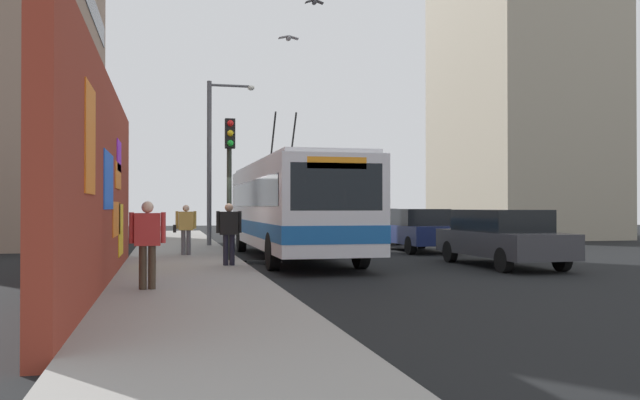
# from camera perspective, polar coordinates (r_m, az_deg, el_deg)

# --- Properties ---
(ground_plane) EXTENTS (80.00, 80.00, 0.00)m
(ground_plane) POSITION_cam_1_polar(r_m,az_deg,el_deg) (18.10, -6.64, -5.86)
(ground_plane) COLOR black
(sidewalk_slab) EXTENTS (48.00, 3.20, 0.15)m
(sidewalk_slab) POSITION_cam_1_polar(r_m,az_deg,el_deg) (17.97, -11.74, -5.65)
(sidewalk_slab) COLOR gray
(sidewalk_slab) RESTS_ON ground_plane
(graffiti_wall) EXTENTS (13.47, 0.32, 4.22)m
(graffiti_wall) POSITION_cam_1_polar(r_m,az_deg,el_deg) (13.70, -18.54, 1.29)
(graffiti_wall) COLOR maroon
(graffiti_wall) RESTS_ON ground_plane
(building_far_left) EXTENTS (12.84, 7.64, 20.23)m
(building_far_left) POSITION_cam_1_polar(r_m,az_deg,el_deg) (33.27, -26.01, 14.18)
(building_far_left) COLOR gray
(building_far_left) RESTS_ON ground_plane
(building_far_right) EXTENTS (9.86, 7.08, 15.39)m
(building_far_right) POSITION_cam_1_polar(r_m,az_deg,el_deg) (38.18, 17.08, 8.53)
(building_far_right) COLOR #9E937F
(building_far_right) RESTS_ON ground_plane
(city_bus) EXTENTS (11.32, 2.67, 4.85)m
(city_bus) POSITION_cam_1_polar(r_m,az_deg,el_deg) (20.74, -2.49, -0.45)
(city_bus) COLOR silver
(city_bus) RESTS_ON ground_plane
(parked_car_dark_gray) EXTENTS (4.81, 1.87, 1.58)m
(parked_car_dark_gray) POSITION_cam_1_polar(r_m,az_deg,el_deg) (18.84, 15.59, -3.09)
(parked_car_dark_gray) COLOR #38383D
(parked_car_dark_gray) RESTS_ON ground_plane
(parked_car_navy) EXTENTS (4.58, 1.85, 1.58)m
(parked_car_navy) POSITION_cam_1_polar(r_m,az_deg,el_deg) (24.58, 8.41, -2.52)
(parked_car_navy) COLOR navy
(parked_car_navy) RESTS_ON ground_plane
(parked_car_silver) EXTENTS (4.27, 1.95, 1.58)m
(parked_car_silver) POSITION_cam_1_polar(r_m,az_deg,el_deg) (29.83, 4.43, -2.18)
(parked_car_silver) COLOR #B7B7BC
(parked_car_silver) RESTS_ON ground_plane
(pedestrian_near_wall) EXTENTS (0.22, 0.66, 1.61)m
(pedestrian_near_wall) POSITION_cam_1_polar(r_m,az_deg,el_deg) (12.37, -14.88, -3.22)
(pedestrian_near_wall) COLOR #3F3326
(pedestrian_near_wall) RESTS_ON sidewalk_slab
(pedestrian_midblock) EXTENTS (0.22, 0.72, 1.57)m
(pedestrian_midblock) POSITION_cam_1_polar(r_m,az_deg,el_deg) (20.85, -11.69, -2.24)
(pedestrian_midblock) COLOR #595960
(pedestrian_midblock) RESTS_ON sidewalk_slab
(pedestrian_at_curb) EXTENTS (0.22, 0.65, 1.60)m
(pedestrian_at_curb) POSITION_cam_1_polar(r_m,az_deg,el_deg) (16.97, -7.98, -2.55)
(pedestrian_at_curb) COLOR #1E1E2D
(pedestrian_at_curb) RESTS_ON sidewalk_slab
(traffic_light) EXTENTS (0.49, 0.28, 4.03)m
(traffic_light) POSITION_cam_1_polar(r_m,az_deg,el_deg) (18.64, -7.93, 3.12)
(traffic_light) COLOR #2D382D
(traffic_light) RESTS_ON sidewalk_slab
(street_lamp) EXTENTS (0.44, 1.87, 6.46)m
(street_lamp) POSITION_cam_1_polar(r_m,az_deg,el_deg) (25.99, -9.20, 4.31)
(street_lamp) COLOR #4C4C51
(street_lamp) RESTS_ON sidewalk_slab
(curbside_puddle) EXTENTS (1.45, 1.45, 0.00)m
(curbside_puddle) POSITION_cam_1_polar(r_m,az_deg,el_deg) (19.66, -5.42, -5.44)
(curbside_puddle) COLOR black
(curbside_puddle) RESTS_ON ground_plane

